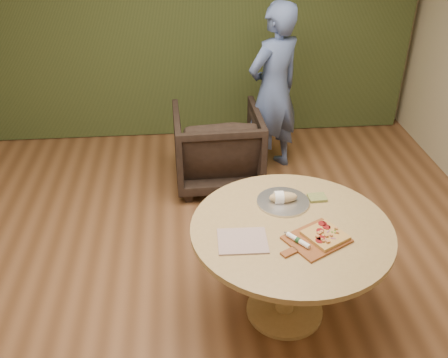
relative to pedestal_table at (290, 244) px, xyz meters
name	(u,v)px	position (x,y,z in m)	size (l,w,h in m)	color
room_shell	(216,132)	(-0.47, 0.07, 0.79)	(5.04, 6.04, 2.84)	brown
curtain	(195,12)	(-0.47, 2.97, 0.79)	(4.80, 0.14, 2.78)	#2C3819
pedestal_table	(290,244)	(0.00, 0.00, 0.00)	(1.29, 1.29, 0.75)	tan
pizza_paddle	(315,240)	(0.11, -0.16, 0.15)	(0.47, 0.41, 0.01)	brown
flatbread_pizza	(325,235)	(0.18, -0.14, 0.17)	(0.30, 0.30, 0.04)	tan
cutlery_roll	(298,240)	(0.00, -0.18, 0.17)	(0.14, 0.17, 0.03)	white
newspaper	(242,241)	(-0.33, -0.12, 0.15)	(0.30, 0.25, 0.01)	beige
serving_tray	(283,202)	(0.00, 0.27, 0.15)	(0.36, 0.36, 0.02)	silver
bread_roll	(282,197)	(-0.01, 0.27, 0.18)	(0.19, 0.09, 0.09)	tan
green_packet	(317,198)	(0.24, 0.30, 0.15)	(0.12, 0.10, 0.02)	#5D672E
armchair	(217,144)	(-0.33, 1.80, -0.19)	(0.82, 0.77, 0.85)	black
person_standing	(274,91)	(0.24, 2.03, 0.24)	(0.62, 0.41, 1.71)	#4D6299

